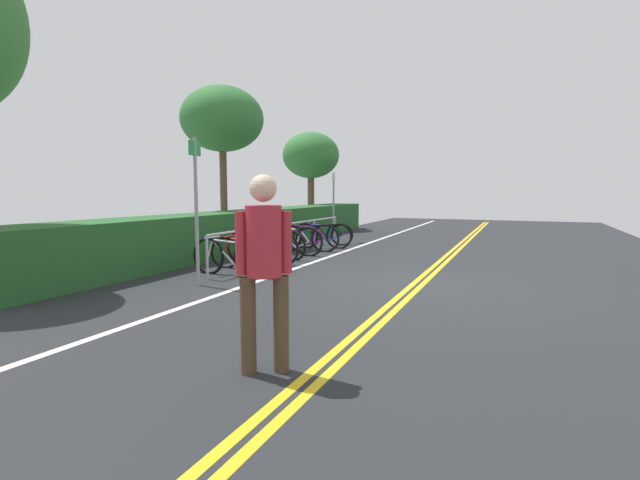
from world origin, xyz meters
TOP-DOWN VIEW (x-y plane):
  - ground_plane at (0.00, 0.00)m, footprint 38.70×10.82m
  - centre_line_yellow_inner at (0.00, -0.08)m, footprint 34.83×0.10m
  - centre_line_yellow_outer at (0.00, 0.08)m, footprint 34.83×0.10m
  - bike_lane_stripe_white at (0.00, 2.70)m, footprint 34.83×0.12m
  - bike_rack at (1.99, 3.64)m, footprint 6.45×0.05m
  - bicycle_0 at (-0.70, 3.51)m, footprint 0.46×1.73m
  - bicycle_1 at (0.09, 3.58)m, footprint 0.46×1.75m
  - bicycle_2 at (0.80, 3.67)m, footprint 0.46×1.81m
  - bicycle_3 at (1.62, 3.77)m, footprint 0.46×1.72m
  - bicycle_4 at (2.35, 3.75)m, footprint 0.46×1.80m
  - bicycle_5 at (3.15, 3.67)m, footprint 0.56×1.76m
  - bicycle_6 at (3.97, 3.55)m, footprint 0.57×1.66m
  - bicycle_7 at (4.76, 3.76)m, footprint 0.47×1.63m
  - pedestrian at (-4.61, 0.46)m, footprint 0.32×0.43m
  - sign_post_near at (-1.72, 3.45)m, footprint 0.36×0.09m
  - sign_post_far at (5.68, 3.89)m, footprint 0.36×0.10m
  - hedge_backdrop at (3.49, 5.53)m, footprint 15.40×1.27m
  - tree_mid at (3.34, 6.43)m, footprint 2.39×2.39m
  - tree_far_right at (9.87, 6.59)m, footprint 2.38×2.38m

SIDE VIEW (x-z plane):
  - ground_plane at x=0.00m, z-range -0.05..0.00m
  - centre_line_yellow_inner at x=0.00m, z-range 0.00..0.00m
  - centre_line_yellow_outer at x=0.00m, z-range 0.00..0.00m
  - bike_lane_stripe_white at x=0.00m, z-range 0.00..0.00m
  - bicycle_7 at x=4.76m, z-range -0.02..0.68m
  - bicycle_1 at x=0.09m, z-range -0.02..0.69m
  - bicycle_3 at x=1.62m, z-range -0.02..0.72m
  - bicycle_6 at x=3.97m, z-range -0.02..0.74m
  - bicycle_0 at x=-0.70m, z-range -0.02..0.74m
  - bicycle_4 at x=2.35m, z-range -0.02..0.75m
  - bicycle_5 at x=3.15m, z-range -0.02..0.76m
  - bicycle_2 at x=0.80m, z-range -0.02..0.77m
  - hedge_backdrop at x=3.49m, z-range 0.00..1.07m
  - bike_rack at x=1.99m, z-range 0.21..1.05m
  - pedestrian at x=-4.61m, z-range 0.14..1.90m
  - sign_post_far at x=5.68m, z-range 0.23..2.44m
  - sign_post_near at x=-1.72m, z-range 0.24..2.75m
  - tree_far_right at x=9.87m, z-range 1.04..5.11m
  - tree_mid at x=3.34m, z-range 1.35..5.98m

